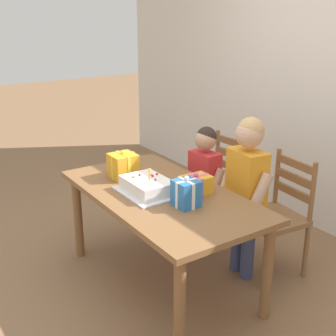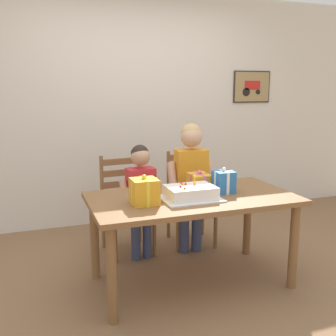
# 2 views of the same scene
# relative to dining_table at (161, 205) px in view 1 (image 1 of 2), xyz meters

# --- Properties ---
(ground_plane) EXTENTS (20.00, 20.00, 0.00)m
(ground_plane) POSITION_rel_dining_table_xyz_m (0.00, 0.00, -0.63)
(ground_plane) COLOR #846042
(back_wall) EXTENTS (6.40, 0.11, 2.60)m
(back_wall) POSITION_rel_dining_table_xyz_m (0.01, 1.73, 0.67)
(back_wall) COLOR silver
(back_wall) RESTS_ON ground
(dining_table) EXTENTS (1.59, 0.85, 0.73)m
(dining_table) POSITION_rel_dining_table_xyz_m (0.00, 0.00, 0.00)
(dining_table) COLOR brown
(dining_table) RESTS_ON ground
(birthday_cake) EXTENTS (0.44, 0.34, 0.19)m
(birthday_cake) POSITION_rel_dining_table_xyz_m (-0.05, -0.08, 0.14)
(birthday_cake) COLOR silver
(birthday_cake) RESTS_ON dining_table
(gift_box_red_large) EXTENTS (0.16, 0.15, 0.21)m
(gift_box_red_large) POSITION_rel_dining_table_xyz_m (0.28, 0.01, 0.18)
(gift_box_red_large) COLOR #286BB7
(gift_box_red_large) RESTS_ON dining_table
(gift_box_beside_cake) EXTENTS (0.16, 0.21, 0.16)m
(gift_box_beside_cake) POSITION_rel_dining_table_xyz_m (0.15, 0.19, 0.16)
(gift_box_beside_cake) COLOR gold
(gift_box_beside_cake) RESTS_ON dining_table
(gift_box_corner_small) EXTENTS (0.19, 0.19, 0.22)m
(gift_box_corner_small) POSITION_rel_dining_table_xyz_m (-0.41, -0.08, 0.19)
(gift_box_corner_small) COLOR gold
(gift_box_corner_small) RESTS_ON dining_table
(chair_left) EXTENTS (0.46, 0.46, 0.92)m
(chair_left) POSITION_rel_dining_table_xyz_m (-0.33, 0.82, -0.17)
(chair_left) COLOR brown
(chair_left) RESTS_ON ground
(chair_right) EXTENTS (0.46, 0.46, 0.92)m
(chair_right) POSITION_rel_dining_table_xyz_m (0.33, 0.82, -0.17)
(chair_right) COLOR brown
(chair_right) RESTS_ON ground
(child_older) EXTENTS (0.46, 0.27, 1.23)m
(child_older) POSITION_rel_dining_table_xyz_m (0.23, 0.58, 0.12)
(child_older) COLOR #38426B
(child_older) RESTS_ON ground
(child_younger) EXTENTS (0.39, 0.23, 1.06)m
(child_younger) POSITION_rel_dining_table_xyz_m (-0.25, 0.58, 0.01)
(child_younger) COLOR #38426B
(child_younger) RESTS_ON ground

